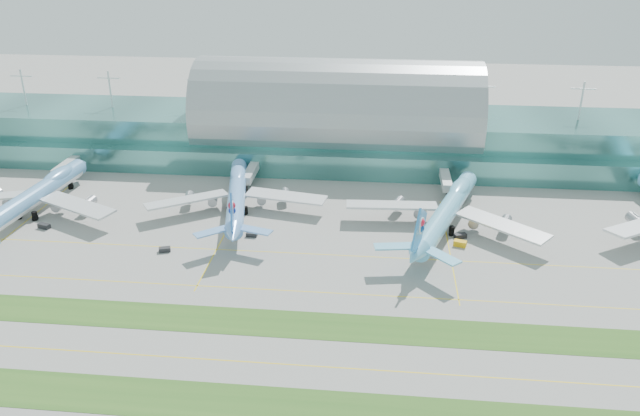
# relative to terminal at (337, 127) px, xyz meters

# --- Properties ---
(ground) EXTENTS (700.00, 700.00, 0.00)m
(ground) POSITION_rel_terminal_xyz_m (-0.01, -128.79, -14.23)
(ground) COLOR gray
(ground) RESTS_ON ground
(terminal) EXTENTS (340.00, 69.10, 36.00)m
(terminal) POSITION_rel_terminal_xyz_m (0.00, 0.00, 0.00)
(terminal) COLOR #3D7A75
(terminal) RESTS_ON ground
(grass_strip_near) EXTENTS (420.00, 12.00, 0.08)m
(grass_strip_near) POSITION_rel_terminal_xyz_m (-0.01, -156.79, -14.19)
(grass_strip_near) COLOR #2D591E
(grass_strip_near) RESTS_ON ground
(grass_strip_far) EXTENTS (420.00, 12.00, 0.08)m
(grass_strip_far) POSITION_rel_terminal_xyz_m (-0.01, -126.79, -14.19)
(grass_strip_far) COLOR #2D591E
(grass_strip_far) RESTS_ON ground
(taxiline_b) EXTENTS (420.00, 0.35, 0.01)m
(taxiline_b) POSITION_rel_terminal_xyz_m (-0.01, -142.79, -14.22)
(taxiline_b) COLOR yellow
(taxiline_b) RESTS_ON ground
(taxiline_c) EXTENTS (420.00, 0.35, 0.01)m
(taxiline_c) POSITION_rel_terminal_xyz_m (-0.01, -110.79, -14.22)
(taxiline_c) COLOR yellow
(taxiline_c) RESTS_ON ground
(taxiline_d) EXTENTS (420.00, 0.35, 0.01)m
(taxiline_d) POSITION_rel_terminal_xyz_m (-0.01, -88.79, -14.22)
(taxiline_d) COLOR yellow
(taxiline_d) RESTS_ON ground
(airliner_a) EXTENTS (68.64, 78.13, 21.49)m
(airliner_a) POSITION_rel_terminal_xyz_m (-102.04, -69.09, -7.60)
(airliner_a) COLOR #5C95CB
(airliner_a) RESTS_ON ground
(airliner_b) EXTENTS (63.24, 72.66, 20.11)m
(airliner_b) POSITION_rel_terminal_xyz_m (-31.38, -58.17, -8.02)
(airliner_b) COLOR #69A2E8
(airliner_b) RESTS_ON ground
(airliner_c) EXTENTS (65.02, 75.61, 21.48)m
(airliner_c) POSITION_rel_terminal_xyz_m (41.86, -65.85, -7.60)
(airliner_c) COLOR #6BC4EC
(airliner_c) RESTS_ON ground
(gse_b) EXTENTS (4.59, 3.08, 1.60)m
(gse_b) POSITION_rel_terminal_xyz_m (-92.95, -79.68, -13.43)
(gse_b) COLOR black
(gse_b) RESTS_ON ground
(gse_c) EXTENTS (3.95, 2.92, 1.41)m
(gse_c) POSITION_rel_terminal_xyz_m (-47.06, -91.82, -13.52)
(gse_c) COLOR black
(gse_c) RESTS_ON ground
(gse_d) EXTENTS (3.64, 2.07, 1.39)m
(gse_d) POSITION_rel_terminal_xyz_m (-22.04, -78.73, -13.53)
(gse_d) COLOR black
(gse_d) RESTS_ON ground
(gse_e) EXTENTS (4.44, 3.28, 1.81)m
(gse_e) POSITION_rel_terminal_xyz_m (45.31, -78.79, -13.32)
(gse_e) COLOR #E8A70D
(gse_e) RESTS_ON ground
(gse_f) EXTENTS (4.45, 3.14, 1.47)m
(gse_f) POSITION_rel_terminal_xyz_m (46.00, -72.96, -13.49)
(gse_f) COLOR black
(gse_f) RESTS_ON ground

